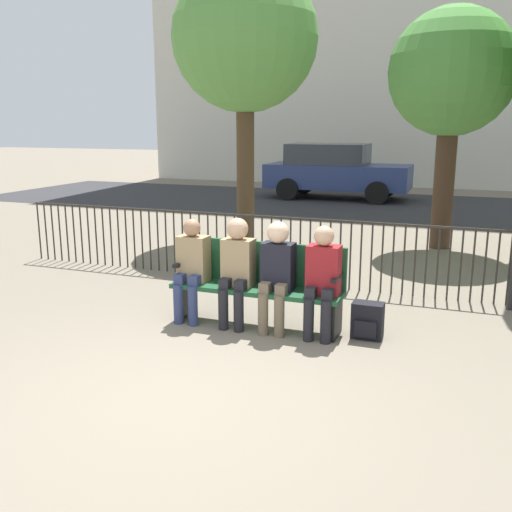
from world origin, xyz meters
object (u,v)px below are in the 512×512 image
Objects in this scene: tree_1 at (245,40)px; parked_car_0 at (335,170)px; tree_2 at (452,75)px; park_bench at (259,281)px; seated_person_2 at (277,270)px; seated_person_0 at (192,265)px; seated_person_3 at (322,276)px; backpack at (367,321)px; seated_person_1 at (237,265)px.

tree_1 is 1.20× the size of parked_car_0.
park_bench is at bearing -108.55° from tree_2.
seated_person_0 is at bearing -179.87° from seated_person_2.
tree_2 is (0.92, 5.10, 2.33)m from seated_person_3.
backpack is 0.09× the size of tree_2.
seated_person_3 reaches higher than backpack.
seated_person_1 is (0.55, 0.00, 0.04)m from seated_person_0.
backpack is 0.08× the size of tree_1.
seated_person_1 reaches higher than backpack.
tree_1 is (-2.19, 4.61, 3.00)m from seated_person_2.
parked_car_0 reaches higher than park_bench.
seated_person_0 is (-0.76, -0.13, 0.15)m from park_bench.
seated_person_1 is at bearing -175.12° from backpack.
seated_person_1 is 3.15× the size of backpack.
seated_person_0 is at bearing -85.22° from parked_car_0.
seated_person_0 is at bearing -176.40° from backpack.
parked_car_0 is at bearing 102.25° from seated_person_3.
seated_person_1 is 1.02× the size of seated_person_3.
seated_person_1 is 0.29× the size of parked_car_0.
seated_person_2 is at bearing -27.18° from park_bench.
tree_1 is (-3.15, 4.49, 3.49)m from backpack.
seated_person_2 is (1.01, 0.00, 0.03)m from seated_person_0.
park_bench is at bearing 170.08° from seated_person_3.
park_bench is 4.99× the size of backpack.
seated_person_0 is 5.64m from tree_1.
park_bench is at bearing 152.82° from seated_person_2.
park_bench is 0.34m from seated_person_2.
parked_car_0 is (-1.70, 11.15, 0.34)m from park_bench.
seated_person_0 is 2.03m from backpack.
backpack is 11.55m from parked_car_0.
seated_person_1 is 11.38m from parked_car_0.
tree_1 is at bearing -172.28° from tree_2.
park_bench is 0.46× the size of tree_2.
seated_person_0 is 1.51m from seated_person_3.
seated_person_2 is (0.46, -0.00, -0.01)m from seated_person_1.
tree_2 is at bearing 7.72° from tree_1.
backpack is at bearing 14.82° from seated_person_3.
tree_2 reaches higher than park_bench.
seated_person_3 is at bearing -0.13° from seated_person_2.
seated_person_0 is 0.28× the size of tree_2.
seated_person_0 is at bearing -179.71° from seated_person_1.
backpack is at bearing 7.22° from seated_person_2.
park_bench is at bearing -81.34° from parked_car_0.
seated_person_2 is 5.78m from tree_2.
parked_car_0 is (-3.37, 6.18, -2.16)m from tree_2.
seated_person_0 reaches higher than park_bench.
seated_person_3 is at bearing -100.18° from tree_2.
tree_1 is at bearing 113.32° from park_bench.
parked_car_0 is at bearing 88.01° from tree_1.
tree_1 reaches higher than backpack.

